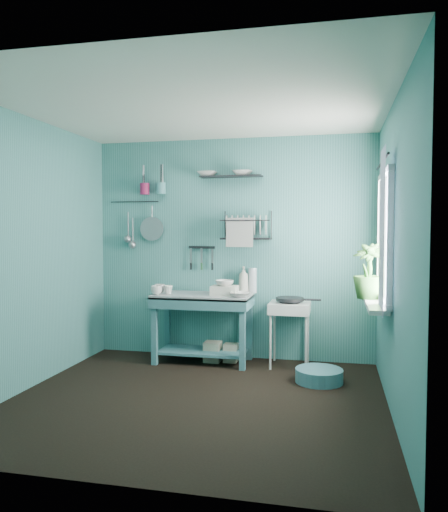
% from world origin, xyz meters
% --- Properties ---
extents(floor, '(3.20, 3.20, 0.00)m').
position_xyz_m(floor, '(0.00, 0.00, 0.00)').
color(floor, black).
rests_on(floor, ground).
extents(ceiling, '(3.20, 3.20, 0.00)m').
position_xyz_m(ceiling, '(0.00, 0.00, 2.50)').
color(ceiling, silver).
rests_on(ceiling, ground).
extents(wall_back, '(3.20, 0.00, 3.20)m').
position_xyz_m(wall_back, '(0.00, 1.50, 1.25)').
color(wall_back, '#3C7C79').
rests_on(wall_back, ground).
extents(wall_front, '(3.20, 0.00, 3.20)m').
position_xyz_m(wall_front, '(0.00, -1.50, 1.25)').
color(wall_front, '#3C7C79').
rests_on(wall_front, ground).
extents(wall_left, '(0.00, 3.00, 3.00)m').
position_xyz_m(wall_left, '(-1.60, 0.00, 1.25)').
color(wall_left, '#3C7C79').
rests_on(wall_left, ground).
extents(wall_right, '(0.00, 3.00, 3.00)m').
position_xyz_m(wall_right, '(1.60, 0.00, 1.25)').
color(wall_right, '#3C7C79').
rests_on(wall_right, ground).
extents(work_counter, '(1.08, 0.55, 0.76)m').
position_xyz_m(work_counter, '(-0.27, 1.20, 0.38)').
color(work_counter, '#376D74').
rests_on(work_counter, floor).
extents(mug_left, '(0.12, 0.12, 0.10)m').
position_xyz_m(mug_left, '(-0.75, 1.04, 0.81)').
color(mug_left, beige).
rests_on(mug_left, work_counter).
extents(mug_mid, '(0.14, 0.14, 0.09)m').
position_xyz_m(mug_mid, '(-0.65, 1.14, 0.80)').
color(mug_mid, beige).
rests_on(mug_mid, work_counter).
extents(mug_right, '(0.17, 0.17, 0.10)m').
position_xyz_m(mug_right, '(-0.77, 1.20, 0.81)').
color(mug_right, beige).
rests_on(mug_right, work_counter).
extents(wash_tub, '(0.28, 0.22, 0.10)m').
position_xyz_m(wash_tub, '(-0.02, 1.18, 0.81)').
color(wash_tub, beige).
rests_on(wash_tub, work_counter).
extents(tub_bowl, '(0.20, 0.19, 0.06)m').
position_xyz_m(tub_bowl, '(-0.02, 1.18, 0.89)').
color(tub_bowl, beige).
rests_on(tub_bowl, wash_tub).
extents(soap_bottle, '(0.11, 0.12, 0.30)m').
position_xyz_m(soap_bottle, '(0.15, 1.40, 0.91)').
color(soap_bottle, beige).
rests_on(soap_bottle, work_counter).
extents(water_bottle, '(0.09, 0.09, 0.28)m').
position_xyz_m(water_bottle, '(0.25, 1.42, 0.90)').
color(water_bottle, silver).
rests_on(water_bottle, work_counter).
extents(counter_bowl, '(0.22, 0.22, 0.05)m').
position_xyz_m(counter_bowl, '(0.18, 1.05, 0.78)').
color(counter_bowl, beige).
rests_on(counter_bowl, work_counter).
extents(hotplate_stand, '(0.44, 0.44, 0.69)m').
position_xyz_m(hotplate_stand, '(0.68, 1.25, 0.34)').
color(hotplate_stand, silver).
rests_on(hotplate_stand, floor).
extents(frying_pan, '(0.30, 0.30, 0.03)m').
position_xyz_m(frying_pan, '(0.68, 1.25, 0.72)').
color(frying_pan, black).
rests_on(frying_pan, hotplate_stand).
extents(knife_strip, '(0.32, 0.06, 0.03)m').
position_xyz_m(knife_strip, '(-0.35, 1.47, 1.26)').
color(knife_strip, black).
rests_on(knife_strip, wall_back).
extents(dish_rack, '(0.56, 0.27, 0.32)m').
position_xyz_m(dish_rack, '(0.19, 1.37, 1.52)').
color(dish_rack, black).
rests_on(dish_rack, wall_back).
extents(upper_shelf, '(0.70, 0.19, 0.01)m').
position_xyz_m(upper_shelf, '(0.01, 1.40, 2.06)').
color(upper_shelf, black).
rests_on(upper_shelf, wall_back).
extents(shelf_bowl_left, '(0.23, 0.23, 0.05)m').
position_xyz_m(shelf_bowl_left, '(-0.27, 1.40, 2.02)').
color(shelf_bowl_left, beige).
rests_on(shelf_bowl_left, upper_shelf).
extents(shelf_bowl_right, '(0.23, 0.23, 0.05)m').
position_xyz_m(shelf_bowl_right, '(0.14, 1.40, 2.09)').
color(shelf_bowl_right, beige).
rests_on(shelf_bowl_right, upper_shelf).
extents(utensil_cup_magenta, '(0.11, 0.11, 0.13)m').
position_xyz_m(utensil_cup_magenta, '(-1.02, 1.42, 1.94)').
color(utensil_cup_magenta, '#9A1C4B').
rests_on(utensil_cup_magenta, wall_back).
extents(utensil_cup_teal, '(0.11, 0.11, 0.13)m').
position_xyz_m(utensil_cup_teal, '(-0.82, 1.42, 1.94)').
color(utensil_cup_teal, teal).
rests_on(utensil_cup_teal, wall_back).
extents(colander, '(0.28, 0.03, 0.28)m').
position_xyz_m(colander, '(-0.95, 1.45, 1.48)').
color(colander, gray).
rests_on(colander, wall_back).
extents(ladle_outer, '(0.01, 0.01, 0.30)m').
position_xyz_m(ladle_outer, '(-1.25, 1.46, 1.53)').
color(ladle_outer, gray).
rests_on(ladle_outer, wall_back).
extents(ladle_inner, '(0.01, 0.01, 0.30)m').
position_xyz_m(ladle_inner, '(-1.20, 1.46, 1.46)').
color(ladle_inner, gray).
rests_on(ladle_inner, wall_back).
extents(hook_rail, '(0.60, 0.01, 0.01)m').
position_xyz_m(hook_rail, '(-1.18, 1.47, 1.80)').
color(hook_rail, black).
rests_on(hook_rail, wall_back).
extents(window_glass, '(0.00, 1.10, 1.10)m').
position_xyz_m(window_glass, '(1.59, 0.45, 1.40)').
color(window_glass, white).
rests_on(window_glass, wall_right).
extents(windowsill, '(0.16, 0.95, 0.04)m').
position_xyz_m(windowsill, '(1.50, 0.45, 0.81)').
color(windowsill, silver).
rests_on(windowsill, wall_right).
extents(curtain, '(0.00, 1.35, 1.35)m').
position_xyz_m(curtain, '(1.52, 0.15, 1.45)').
color(curtain, silver).
rests_on(curtain, wall_right).
extents(curtain_rod, '(0.02, 1.05, 0.02)m').
position_xyz_m(curtain_rod, '(1.54, 0.45, 2.05)').
color(curtain_rod, black).
rests_on(curtain_rod, wall_right).
extents(potted_plant, '(0.38, 0.38, 0.51)m').
position_xyz_m(potted_plant, '(1.45, 0.68, 1.09)').
color(potted_plant, '#2F6428').
rests_on(potted_plant, windowsill).
extents(storage_tin_large, '(0.18, 0.18, 0.22)m').
position_xyz_m(storage_tin_large, '(-0.17, 1.25, 0.11)').
color(storage_tin_large, tan).
rests_on(storage_tin_large, floor).
extents(storage_tin_small, '(0.15, 0.15, 0.20)m').
position_xyz_m(storage_tin_small, '(0.03, 1.28, 0.10)').
color(storage_tin_small, tan).
rests_on(storage_tin_small, floor).
extents(floor_basin, '(0.46, 0.46, 0.13)m').
position_xyz_m(floor_basin, '(1.01, 0.72, 0.07)').
color(floor_basin, teal).
rests_on(floor_basin, floor).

